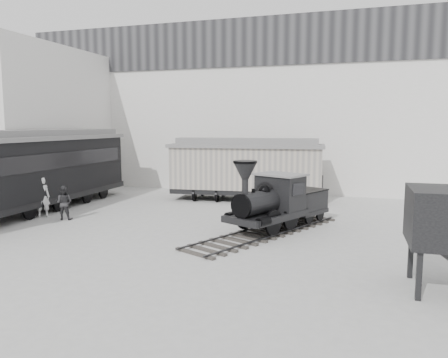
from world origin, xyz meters
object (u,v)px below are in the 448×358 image
(passenger_coach, at_px, (31,170))
(boxcar, at_px, (246,168))
(visitor_b, at_px, (64,203))
(locomotive, at_px, (276,205))
(visitor_a, at_px, (42,197))

(passenger_coach, bearing_deg, boxcar, 34.24)
(passenger_coach, relative_size, visitor_b, 9.00)
(locomotive, xyz_separation_m, boxcar, (-2.99, 6.82, 0.80))
(boxcar, distance_m, visitor_b, 10.16)
(locomotive, xyz_separation_m, visitor_a, (-11.04, -0.57, -0.13))
(locomotive, bearing_deg, visitor_b, -150.05)
(visitor_b, bearing_deg, passenger_coach, -34.03)
(boxcar, bearing_deg, locomotive, -71.79)
(passenger_coach, xyz_separation_m, visitor_a, (1.30, -0.87, -1.14))
(boxcar, relative_size, visitor_b, 5.70)
(boxcar, distance_m, passenger_coach, 11.40)
(boxcar, bearing_deg, visitor_b, -137.01)
(locomotive, relative_size, boxcar, 0.92)
(visitor_b, bearing_deg, visitor_a, -19.86)
(passenger_coach, height_order, visitor_b, passenger_coach)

